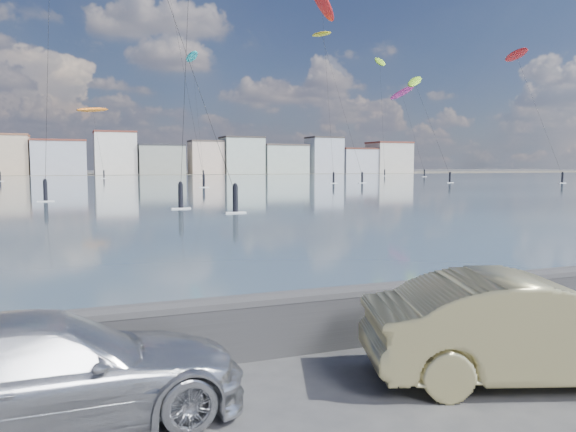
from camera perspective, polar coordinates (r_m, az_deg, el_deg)
name	(u,v)px	position (r m, az deg, el deg)	size (l,w,h in m)	color
ground	(330,429)	(7.24, 4.34, -20.73)	(700.00, 700.00, 0.00)	#333335
bay_water	(89,184)	(97.46, -19.53, 3.06)	(500.00, 177.00, 0.00)	#374654
far_shore_strip	(79,174)	(205.91, -20.44, 4.01)	(500.00, 60.00, 0.00)	#4C473D
seawall	(260,323)	(9.38, -2.88, -10.78)	(400.00, 0.36, 1.08)	#28282B
far_buildings	(84,156)	(191.93, -20.04, 5.75)	(240.79, 13.26, 14.60)	gray
car_silver	(46,372)	(7.53, -23.35, -14.37)	(1.95, 4.81, 1.39)	silver
car_champagne	(530,328)	(9.08, 23.34, -10.41)	(1.66, 4.77, 1.57)	#C5B97A
kitesurfer_0	(322,3)	(107.95, 3.45, 20.83)	(8.91, 11.86, 35.88)	red
kitesurfer_6	(322,37)	(112.52, 3.49, 17.72)	(3.86, 17.66, 29.07)	yellow
kitesurfer_7	(380,64)	(171.76, 9.32, 15.02)	(4.73, 11.19, 35.48)	#8CD826
kitesurfer_8	(402,94)	(169.98, 11.52, 12.05)	(5.97, 20.23, 26.36)	#E5338C
kitesurfer_11	(93,110)	(148.45, -19.23, 10.10)	(9.70, 13.63, 17.89)	orange
kitesurfer_15	(517,57)	(120.12, 22.23, 14.73)	(4.93, 17.54, 25.35)	red
kitesurfer_16	(192,58)	(152.51, -9.73, 15.55)	(3.63, 19.56, 32.28)	#19BFBF
kitesurfer_20	(415,83)	(109.36, 12.80, 13.01)	(7.05, 11.78, 20.39)	#8CD826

